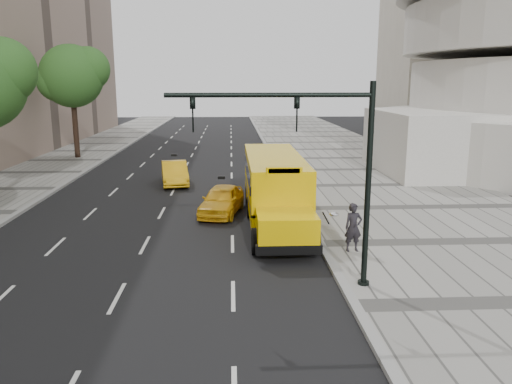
{
  "coord_description": "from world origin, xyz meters",
  "views": [
    {
      "loc": [
        2.49,
        -24.18,
        6.36
      ],
      "look_at": [
        3.5,
        -4.0,
        1.9
      ],
      "focal_mm": 35.0,
      "sensor_mm": 36.0,
      "label": 1
    }
  ],
  "objects_px": {
    "taxi_near": "(222,200)",
    "pedestrian": "(353,227)",
    "tree_c": "(73,76)",
    "school_bus": "(274,182)",
    "traffic_signal": "(323,160)",
    "taxi_far": "(175,173)"
  },
  "relations": [
    {
      "from": "taxi_near",
      "to": "pedestrian",
      "type": "bearing_deg",
      "value": -38.56
    },
    {
      "from": "tree_c",
      "to": "school_bus",
      "type": "distance_m",
      "value": 25.23
    },
    {
      "from": "pedestrian",
      "to": "taxi_near",
      "type": "bearing_deg",
      "value": 122.61
    },
    {
      "from": "tree_c",
      "to": "traffic_signal",
      "type": "bearing_deg",
      "value": -60.91
    },
    {
      "from": "taxi_far",
      "to": "traffic_signal",
      "type": "relative_size",
      "value": 0.69
    },
    {
      "from": "school_bus",
      "to": "taxi_far",
      "type": "height_order",
      "value": "school_bus"
    },
    {
      "from": "tree_c",
      "to": "pedestrian",
      "type": "height_order",
      "value": "tree_c"
    },
    {
      "from": "tree_c",
      "to": "school_bus",
      "type": "bearing_deg",
      "value": -52.9
    },
    {
      "from": "taxi_far",
      "to": "traffic_signal",
      "type": "bearing_deg",
      "value": -78.66
    },
    {
      "from": "school_bus",
      "to": "traffic_signal",
      "type": "bearing_deg",
      "value": -85.25
    },
    {
      "from": "taxi_far",
      "to": "tree_c",
      "type": "bearing_deg",
      "value": 120.43
    },
    {
      "from": "taxi_near",
      "to": "traffic_signal",
      "type": "relative_size",
      "value": 0.65
    },
    {
      "from": "taxi_far",
      "to": "pedestrian",
      "type": "xyz_separation_m",
      "value": [
        8.12,
        -13.68,
        0.34
      ]
    },
    {
      "from": "school_bus",
      "to": "taxi_near",
      "type": "xyz_separation_m",
      "value": [
        -2.5,
        0.99,
        -1.05
      ]
    },
    {
      "from": "taxi_near",
      "to": "pedestrian",
      "type": "xyz_separation_m",
      "value": [
        5.01,
        -6.17,
        0.36
      ]
    },
    {
      "from": "traffic_signal",
      "to": "taxi_near",
      "type": "bearing_deg",
      "value": 108.92
    },
    {
      "from": "taxi_far",
      "to": "traffic_signal",
      "type": "height_order",
      "value": "traffic_signal"
    },
    {
      "from": "tree_c",
      "to": "traffic_signal",
      "type": "relative_size",
      "value": 1.47
    },
    {
      "from": "tree_c",
      "to": "traffic_signal",
      "type": "xyz_separation_m",
      "value": [
        15.6,
        -28.03,
        -2.79
      ]
    },
    {
      "from": "taxi_near",
      "to": "taxi_far",
      "type": "relative_size",
      "value": 0.95
    },
    {
      "from": "taxi_near",
      "to": "school_bus",
      "type": "bearing_deg",
      "value": -9.24
    },
    {
      "from": "pedestrian",
      "to": "traffic_signal",
      "type": "bearing_deg",
      "value": -126.49
    }
  ]
}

